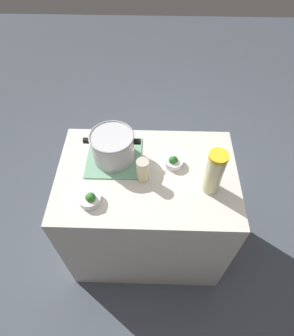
{
  "coord_description": "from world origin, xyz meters",
  "views": [
    {
      "loc": [
        0.03,
        -0.98,
        2.2
      ],
      "look_at": [
        0.0,
        0.0,
        0.95
      ],
      "focal_mm": 30.64,
      "sensor_mm": 36.0,
      "label": 1
    }
  ],
  "objects_px": {
    "broccoli_bowl_center": "(90,198)",
    "cooking_pot": "(113,146)",
    "lemonade_pitcher": "(214,172)",
    "mason_jar": "(143,170)",
    "broccoli_bowl_front": "(174,162)"
  },
  "relations": [
    {
      "from": "lemonade_pitcher",
      "to": "mason_jar",
      "type": "bearing_deg",
      "value": 172.11
    },
    {
      "from": "broccoli_bowl_center",
      "to": "cooking_pot",
      "type": "bearing_deg",
      "value": 73.17
    },
    {
      "from": "mason_jar",
      "to": "broccoli_bowl_front",
      "type": "height_order",
      "value": "mason_jar"
    },
    {
      "from": "lemonade_pitcher",
      "to": "mason_jar",
      "type": "height_order",
      "value": "lemonade_pitcher"
    },
    {
      "from": "cooking_pot",
      "to": "lemonade_pitcher",
      "type": "xyz_separation_m",
      "value": [
        0.54,
        -0.2,
        0.04
      ]
    },
    {
      "from": "cooking_pot",
      "to": "mason_jar",
      "type": "distance_m",
      "value": 0.23
    },
    {
      "from": "lemonade_pitcher",
      "to": "broccoli_bowl_front",
      "type": "distance_m",
      "value": 0.27
    },
    {
      "from": "cooking_pot",
      "to": "broccoli_bowl_front",
      "type": "bearing_deg",
      "value": -7.27
    },
    {
      "from": "cooking_pot",
      "to": "mason_jar",
      "type": "relative_size",
      "value": 2.15
    },
    {
      "from": "lemonade_pitcher",
      "to": "broccoli_bowl_front",
      "type": "xyz_separation_m",
      "value": [
        -0.19,
        0.15,
        -0.11
      ]
    },
    {
      "from": "cooking_pot",
      "to": "broccoli_bowl_center",
      "type": "xyz_separation_m",
      "value": [
        -0.09,
        -0.31,
        -0.07
      ]
    },
    {
      "from": "lemonade_pitcher",
      "to": "broccoli_bowl_center",
      "type": "relative_size",
      "value": 2.3
    },
    {
      "from": "broccoli_bowl_front",
      "to": "cooking_pot",
      "type": "bearing_deg",
      "value": 172.73
    },
    {
      "from": "cooking_pot",
      "to": "broccoli_bowl_front",
      "type": "height_order",
      "value": "cooking_pot"
    },
    {
      "from": "cooking_pot",
      "to": "lemonade_pitcher",
      "type": "bearing_deg",
      "value": -20.14
    }
  ]
}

